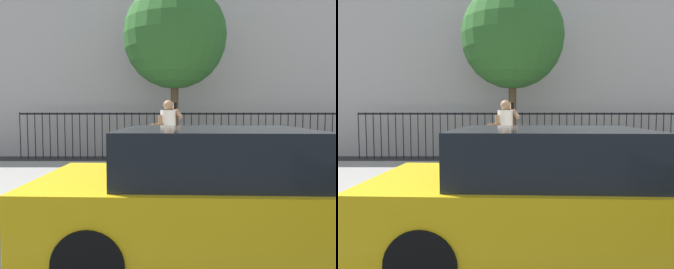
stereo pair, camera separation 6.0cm
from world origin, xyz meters
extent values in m
plane|color=#28282B|center=(0.00, 0.00, 0.00)|extent=(60.00, 60.00, 0.00)
cube|color=gray|center=(0.00, 2.20, 0.07)|extent=(28.00, 4.40, 0.15)
cube|color=#BCB7B2|center=(0.00, 8.50, 4.72)|extent=(28.00, 4.00, 9.45)
cube|color=black|center=(0.00, 5.90, 1.55)|extent=(12.00, 0.04, 0.06)
cylinder|color=black|center=(-6.00, 5.90, 0.80)|extent=(0.03, 0.03, 1.60)
cylinder|color=black|center=(-5.74, 5.90, 0.80)|extent=(0.03, 0.03, 1.60)
cylinder|color=black|center=(-5.49, 5.90, 0.80)|extent=(0.03, 0.03, 1.60)
cylinder|color=black|center=(-5.23, 5.90, 0.80)|extent=(0.03, 0.03, 1.60)
cylinder|color=black|center=(-4.98, 5.90, 0.80)|extent=(0.03, 0.03, 1.60)
cylinder|color=black|center=(-4.72, 5.90, 0.80)|extent=(0.03, 0.03, 1.60)
cylinder|color=black|center=(-4.47, 5.90, 0.80)|extent=(0.03, 0.03, 1.60)
cylinder|color=black|center=(-4.21, 5.90, 0.80)|extent=(0.03, 0.03, 1.60)
cylinder|color=black|center=(-3.96, 5.90, 0.80)|extent=(0.03, 0.03, 1.60)
cylinder|color=black|center=(-3.70, 5.90, 0.80)|extent=(0.03, 0.03, 1.60)
cylinder|color=black|center=(-3.45, 5.90, 0.80)|extent=(0.03, 0.03, 1.60)
cylinder|color=black|center=(-3.19, 5.90, 0.80)|extent=(0.03, 0.03, 1.60)
cylinder|color=black|center=(-2.94, 5.90, 0.80)|extent=(0.03, 0.03, 1.60)
cylinder|color=black|center=(-2.68, 5.90, 0.80)|extent=(0.03, 0.03, 1.60)
cylinder|color=black|center=(-2.43, 5.90, 0.80)|extent=(0.03, 0.03, 1.60)
cylinder|color=black|center=(-2.17, 5.90, 0.80)|extent=(0.03, 0.03, 1.60)
cylinder|color=black|center=(-1.91, 5.90, 0.80)|extent=(0.03, 0.03, 1.60)
cylinder|color=black|center=(-1.66, 5.90, 0.80)|extent=(0.03, 0.03, 1.60)
cylinder|color=black|center=(-1.40, 5.90, 0.80)|extent=(0.03, 0.03, 1.60)
cylinder|color=black|center=(-1.15, 5.90, 0.80)|extent=(0.03, 0.03, 1.60)
cylinder|color=black|center=(-0.89, 5.90, 0.80)|extent=(0.03, 0.03, 1.60)
cylinder|color=black|center=(-0.64, 5.90, 0.80)|extent=(0.03, 0.03, 1.60)
cylinder|color=black|center=(-0.38, 5.90, 0.80)|extent=(0.03, 0.03, 1.60)
cylinder|color=black|center=(-0.13, 5.90, 0.80)|extent=(0.03, 0.03, 1.60)
cylinder|color=black|center=(0.13, 5.90, 0.80)|extent=(0.03, 0.03, 1.60)
cylinder|color=black|center=(0.38, 5.90, 0.80)|extent=(0.03, 0.03, 1.60)
cylinder|color=black|center=(0.64, 5.90, 0.80)|extent=(0.03, 0.03, 1.60)
cylinder|color=black|center=(0.89, 5.90, 0.80)|extent=(0.03, 0.03, 1.60)
cylinder|color=black|center=(1.15, 5.90, 0.80)|extent=(0.03, 0.03, 1.60)
cylinder|color=black|center=(1.40, 5.90, 0.80)|extent=(0.03, 0.03, 1.60)
cylinder|color=black|center=(1.66, 5.90, 0.80)|extent=(0.03, 0.03, 1.60)
cylinder|color=black|center=(1.91, 5.90, 0.80)|extent=(0.03, 0.03, 1.60)
cylinder|color=black|center=(2.17, 5.90, 0.80)|extent=(0.03, 0.03, 1.60)
cylinder|color=black|center=(2.43, 5.90, 0.80)|extent=(0.03, 0.03, 1.60)
cylinder|color=black|center=(2.68, 5.90, 0.80)|extent=(0.03, 0.03, 1.60)
cylinder|color=black|center=(2.94, 5.90, 0.80)|extent=(0.03, 0.03, 1.60)
cylinder|color=black|center=(3.19, 5.90, 0.80)|extent=(0.03, 0.03, 1.60)
cylinder|color=black|center=(3.45, 5.90, 0.80)|extent=(0.03, 0.03, 1.60)
cylinder|color=black|center=(3.70, 5.90, 0.80)|extent=(0.03, 0.03, 1.60)
cylinder|color=black|center=(3.96, 5.90, 0.80)|extent=(0.03, 0.03, 1.60)
cylinder|color=black|center=(4.21, 5.90, 0.80)|extent=(0.03, 0.03, 1.60)
cylinder|color=black|center=(4.47, 5.90, 0.80)|extent=(0.03, 0.03, 1.60)
cylinder|color=black|center=(4.72, 5.90, 0.80)|extent=(0.03, 0.03, 1.60)
cube|color=yellow|center=(-0.27, -1.74, 0.57)|extent=(4.28, 2.00, 0.70)
cube|color=black|center=(-0.47, -1.73, 1.17)|extent=(2.07, 1.69, 0.55)
cylinder|color=black|center=(1.11, -0.98, 0.32)|extent=(0.65, 0.25, 0.64)
cylinder|color=black|center=(-1.58, -0.85, 0.32)|extent=(0.65, 0.25, 0.64)
cylinder|color=black|center=(-1.66, -2.49, 0.32)|extent=(0.65, 0.25, 0.64)
cylinder|color=#936B4C|center=(-0.86, 2.06, 0.55)|extent=(0.15, 0.15, 0.79)
cylinder|color=#936B4C|center=(-1.04, 1.97, 0.55)|extent=(0.15, 0.15, 0.79)
cylinder|color=silver|center=(-0.95, 2.01, 1.30)|extent=(0.46, 0.46, 0.72)
sphere|color=#936B4C|center=(-0.95, 2.01, 1.77)|extent=(0.22, 0.22, 0.22)
cylinder|color=#936B4C|center=(-0.78, 2.11, 1.66)|extent=(0.31, 0.49, 0.39)
cylinder|color=#936B4C|center=(-1.13, 1.92, 1.28)|extent=(0.09, 0.09, 0.55)
cube|color=black|center=(-0.79, 2.03, 1.75)|extent=(0.07, 0.04, 0.15)
cube|color=brown|center=(-1.18, 1.89, 1.19)|extent=(0.32, 0.27, 0.34)
cylinder|color=#4C3823|center=(-0.74, 4.60, 1.50)|extent=(0.23, 0.23, 3.00)
sphere|color=#2D6628|center=(-0.74, 4.60, 3.84)|extent=(3.07, 3.07, 3.07)
camera|label=1|loc=(-1.00, -5.25, 1.64)|focal=34.84mm
camera|label=2|loc=(-0.94, -5.25, 1.64)|focal=34.84mm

